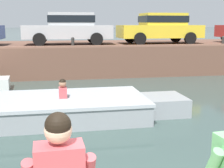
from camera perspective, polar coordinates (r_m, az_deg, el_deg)
name	(u,v)px	position (r m, az deg, el deg)	size (l,w,h in m)	color
ground_plane	(99,114)	(8.51, -2.32, -5.49)	(400.00, 400.00, 0.00)	#384C47
far_quay_wall	(78,57)	(16.59, -6.21, 4.99)	(60.00, 6.00, 1.40)	brown
far_wall_coping	(82,47)	(13.66, -5.46, 6.84)	(60.00, 0.24, 0.08)	brown
motorboat_passing	(40,109)	(8.13, -13.11, -4.49)	(7.30, 2.30, 1.04)	#93999E
car_left_inner_silver	(69,27)	(15.67, -7.89, 10.26)	(4.28, 1.98, 1.54)	#B7BABC
car_centre_yellow	(161,27)	(16.53, 8.88, 10.27)	(4.28, 2.09, 1.54)	yellow
mooring_bollard_mid	(73,42)	(13.75, -7.18, 7.66)	(0.15, 0.15, 0.45)	#2D2B28
mooring_bollard_east	(223,40)	(15.77, 19.65, 7.53)	(0.15, 0.15, 0.45)	#2D2B28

